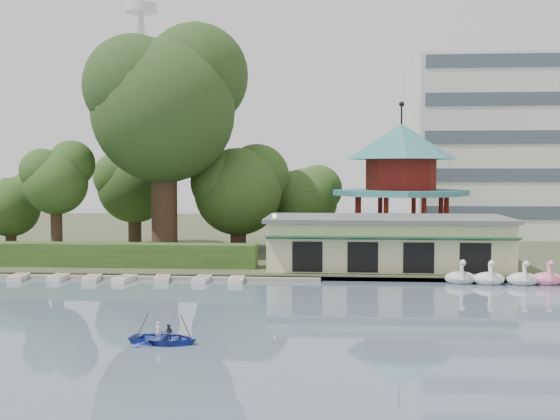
# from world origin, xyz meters

# --- Properties ---
(ground_plane) EXTENTS (220.00, 220.00, 0.00)m
(ground_plane) POSITION_xyz_m (0.00, 0.00, 0.00)
(ground_plane) COLOR slate
(ground_plane) RESTS_ON ground
(shore) EXTENTS (220.00, 70.00, 0.40)m
(shore) POSITION_xyz_m (0.00, 52.00, 0.20)
(shore) COLOR #424930
(shore) RESTS_ON ground
(embankment) EXTENTS (220.00, 0.60, 0.30)m
(embankment) POSITION_xyz_m (0.00, 17.30, 0.15)
(embankment) COLOR gray
(embankment) RESTS_ON ground
(dock) EXTENTS (34.00, 1.60, 0.24)m
(dock) POSITION_xyz_m (-12.00, 17.20, 0.12)
(dock) COLOR gray
(dock) RESTS_ON ground
(boathouse) EXTENTS (18.60, 9.39, 3.90)m
(boathouse) POSITION_xyz_m (10.00, 21.97, 2.37)
(boathouse) COLOR beige
(boathouse) RESTS_ON shore
(pavilion) EXTENTS (12.40, 12.40, 13.50)m
(pavilion) POSITION_xyz_m (12.00, 32.00, 7.48)
(pavilion) COLOR beige
(pavilion) RESTS_ON shore
(broadcast_tower) EXTENTS (8.00, 8.00, 96.00)m
(broadcast_tower) POSITION_xyz_m (-42.00, 140.00, 33.98)
(broadcast_tower) COLOR silver
(broadcast_tower) RESTS_ON ground
(hedge) EXTENTS (30.00, 2.00, 1.80)m
(hedge) POSITION_xyz_m (-15.00, 20.50, 1.30)
(hedge) COLOR #31521F
(hedge) RESTS_ON shore
(lamp_post) EXTENTS (0.36, 0.36, 4.28)m
(lamp_post) POSITION_xyz_m (1.50, 19.00, 3.34)
(lamp_post) COLOR black
(lamp_post) RESTS_ON shore
(big_tree) EXTENTS (13.85, 12.90, 20.67)m
(big_tree) POSITION_xyz_m (-8.83, 28.20, 14.13)
(big_tree) COLOR #3A281C
(big_tree) RESTS_ON shore
(small_trees) EXTENTS (39.71, 16.58, 10.18)m
(small_trees) POSITION_xyz_m (-10.77, 32.37, 6.22)
(small_trees) COLOR #3A281C
(small_trees) RESTS_ON shore
(swan_boats) EXTENTS (11.67, 2.09, 1.92)m
(swan_boats) POSITION_xyz_m (19.66, 16.51, 0.40)
(swan_boats) COLOR silver
(swan_boats) RESTS_ON ground
(moored_rowboats) EXTENTS (27.28, 2.78, 0.36)m
(moored_rowboats) POSITION_xyz_m (-13.99, 15.82, 0.18)
(moored_rowboats) COLOR silver
(moored_rowboats) RESTS_ON ground
(rowboat_with_passengers) EXTENTS (4.77, 3.70, 2.01)m
(rowboat_with_passengers) POSITION_xyz_m (-1.78, -1.70, 0.46)
(rowboat_with_passengers) COLOR #2E41AC
(rowboat_with_passengers) RESTS_ON ground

